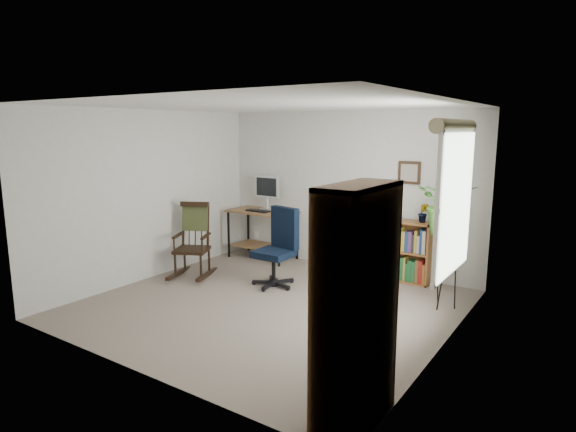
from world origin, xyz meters
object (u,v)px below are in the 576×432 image
Objects in this scene: tall_bookshelf at (356,308)px; rocking_chair at (191,240)px; office_chair at (273,247)px; low_bookshelf at (402,251)px; desk at (263,234)px.

rocking_chair is at bearing 151.70° from tall_bookshelf.
office_chair reaches higher than low_bookshelf.
desk is 4.69m from tall_bookshelf.
tall_bookshelf is (0.93, -3.42, 0.45)m from low_bookshelf.
tall_bookshelf reaches higher than desk.
desk is 1.48m from office_chair.
tall_bookshelf is (2.30, -2.21, 0.34)m from office_chair.
rocking_chair is 3.02m from low_bookshelf.
tall_bookshelf is (3.54, -1.91, 0.34)m from rocking_chair.
tall_bookshelf is at bearing -54.73° from rocking_chair.
office_chair is 3.21m from tall_bookshelf.
office_chair is 1.00× the size of rocking_chair.
low_bookshelf is at bearing 105.24° from tall_bookshelf.
rocking_chair is 0.62× the size of tall_bookshelf.
low_bookshelf is at bearing 52.57° from office_chair.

